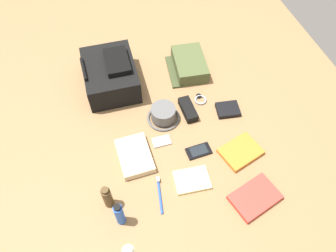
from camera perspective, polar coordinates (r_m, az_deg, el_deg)
ground_plane at (r=1.59m, az=-0.00°, el=-1.07°), size 2.64×2.02×0.02m
backpack at (r=1.73m, az=-9.84°, el=8.75°), size 0.34×0.27×0.17m
toiletry_pouch at (r=1.82m, az=3.60°, el=10.55°), size 0.26×0.22×0.07m
bucket_hat at (r=1.59m, az=-0.72°, el=2.04°), size 0.16×0.16×0.08m
deodorant_spray at (r=1.33m, az=-8.37°, el=-14.81°), size 0.04×0.04×0.15m
cologne_bottle at (r=1.37m, az=-10.42°, el=-11.96°), size 0.04×0.04×0.14m
paperback_novel at (r=1.45m, az=14.74°, el=-11.82°), size 0.18×0.23×0.02m
travel_guidebook at (r=1.54m, az=12.39°, el=-4.35°), size 0.18×0.21×0.02m
cell_phone at (r=1.52m, az=5.30°, el=-4.31°), size 0.07×0.11×0.01m
media_player at (r=1.54m, az=-1.10°, el=-2.65°), size 0.05×0.08×0.01m
wristwatch at (r=1.69m, az=5.59°, el=4.61°), size 0.07×0.06×0.01m
toothbrush at (r=1.42m, az=-1.47°, el=-11.41°), size 0.16×0.04×0.02m
wallet at (r=1.66m, az=10.27°, el=2.81°), size 0.11×0.12×0.02m
notepad at (r=1.45m, az=4.15°, el=-9.27°), size 0.12×0.16×0.02m
folded_towel at (r=1.49m, az=-5.77°, el=-5.15°), size 0.20×0.14×0.04m
sunglasses_case at (r=1.63m, az=3.47°, el=2.87°), size 0.14×0.06×0.04m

